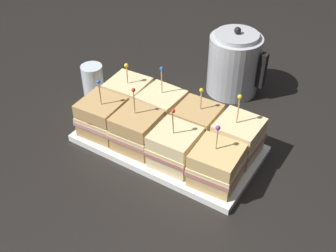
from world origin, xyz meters
The scene contains 12 objects.
ground_plane centered at (0.00, 0.00, 0.00)m, with size 6.00×6.00×0.00m, color black.
serving_platter centered at (0.00, 0.00, 0.01)m, with size 0.47×0.25×0.02m.
sandwich_front_far_left centered at (-0.17, -0.06, 0.07)m, with size 0.11×0.11×0.17m.
sandwich_front_center_left centered at (-0.06, -0.05, 0.07)m, with size 0.11×0.11×0.17m.
sandwich_front_center_right centered at (0.06, -0.06, 0.06)m, with size 0.11×0.11×0.16m.
sandwich_front_far_right centered at (0.17, -0.06, 0.06)m, with size 0.11×0.11×0.16m.
sandwich_back_far_left centered at (-0.17, 0.05, 0.07)m, with size 0.12×0.12×0.16m.
sandwich_back_center_left centered at (-0.06, 0.06, 0.07)m, with size 0.11×0.11×0.17m.
sandwich_back_center_right centered at (0.05, 0.05, 0.06)m, with size 0.11×0.11×0.15m.
sandwich_back_far_right centered at (0.17, 0.06, 0.07)m, with size 0.11×0.11×0.18m.
kettle_steel centered at (0.02, 0.33, 0.09)m, with size 0.18×0.16×0.21m.
drinking_glass centered at (-0.31, 0.07, 0.06)m, with size 0.06×0.06×0.11m.
Camera 1 is at (0.45, -0.70, 0.74)m, focal length 45.00 mm.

